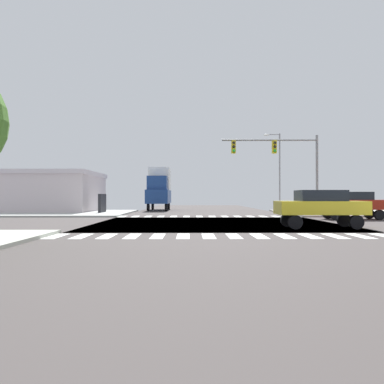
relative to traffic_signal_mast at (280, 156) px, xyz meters
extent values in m
cube|color=#443E3D|center=(-5.61, -7.49, -4.81)|extent=(14.00, 90.00, 0.05)
cube|color=#443E3D|center=(-5.61, -7.49, -4.81)|extent=(90.00, 12.00, 0.05)
cube|color=#B2ADA3|center=(7.39, 4.51, -4.72)|extent=(12.00, 12.00, 0.14)
cube|color=#ADB0AA|center=(-18.61, 4.51, -4.72)|extent=(12.00, 12.00, 0.14)
cube|color=white|center=(-12.36, -14.79, -4.79)|extent=(0.50, 2.00, 0.01)
cube|color=white|center=(-11.36, -14.79, -4.79)|extent=(0.50, 2.00, 0.01)
cube|color=white|center=(-10.36, -14.79, -4.79)|extent=(0.50, 2.00, 0.01)
cube|color=white|center=(-9.36, -14.79, -4.79)|extent=(0.50, 2.00, 0.01)
cube|color=white|center=(-8.36, -14.79, -4.79)|extent=(0.50, 2.00, 0.01)
cube|color=white|center=(-7.36, -14.79, -4.79)|extent=(0.50, 2.00, 0.01)
cube|color=white|center=(-6.36, -14.79, -4.79)|extent=(0.50, 2.00, 0.01)
cube|color=white|center=(-5.36, -14.79, -4.79)|extent=(0.50, 2.00, 0.01)
cube|color=white|center=(-4.36, -14.79, -4.79)|extent=(0.50, 2.00, 0.01)
cube|color=white|center=(-3.36, -14.79, -4.79)|extent=(0.50, 2.00, 0.01)
cube|color=white|center=(-2.36, -14.79, -4.79)|extent=(0.50, 2.00, 0.01)
cube|color=white|center=(-1.36, -14.79, -4.79)|extent=(0.50, 2.00, 0.01)
cube|color=white|center=(-0.36, -14.79, -4.79)|extent=(0.50, 2.00, 0.01)
cube|color=white|center=(-12.36, -0.19, -4.79)|extent=(0.50, 2.00, 0.01)
cube|color=white|center=(-11.36, -0.19, -4.79)|extent=(0.50, 2.00, 0.01)
cube|color=white|center=(-10.36, -0.19, -4.79)|extent=(0.50, 2.00, 0.01)
cube|color=white|center=(-9.36, -0.19, -4.79)|extent=(0.50, 2.00, 0.01)
cube|color=white|center=(-8.36, -0.19, -4.79)|extent=(0.50, 2.00, 0.01)
cube|color=white|center=(-7.36, -0.19, -4.79)|extent=(0.50, 2.00, 0.01)
cube|color=white|center=(-6.36, -0.19, -4.79)|extent=(0.50, 2.00, 0.01)
cube|color=white|center=(-5.36, -0.19, -4.79)|extent=(0.50, 2.00, 0.01)
cube|color=white|center=(-4.36, -0.19, -4.79)|extent=(0.50, 2.00, 0.01)
cube|color=white|center=(-3.36, -0.19, -4.79)|extent=(0.50, 2.00, 0.01)
cube|color=white|center=(-2.36, -0.19, -4.79)|extent=(0.50, 2.00, 0.01)
cube|color=white|center=(-1.36, -0.19, -4.79)|extent=(0.50, 2.00, 0.01)
cube|color=white|center=(-0.36, -0.19, -4.79)|extent=(0.50, 2.00, 0.01)
cube|color=white|center=(0.64, -0.19, -4.79)|extent=(0.50, 2.00, 0.01)
cylinder|color=gray|center=(2.97, 0.02, -1.57)|extent=(0.20, 0.20, 6.43)
cylinder|color=gray|center=(-0.79, 0.02, 1.24)|extent=(7.52, 0.14, 0.14)
cube|color=yellow|center=(-0.41, 0.02, 0.69)|extent=(0.32, 0.40, 1.00)
sphere|color=black|center=(-0.41, -0.22, 1.00)|extent=(0.22, 0.22, 0.22)
sphere|color=black|center=(-0.41, -0.22, 0.69)|extent=(0.22, 0.22, 0.22)
sphere|color=green|center=(-0.41, -0.22, 0.38)|extent=(0.22, 0.22, 0.22)
cube|color=yellow|center=(-3.65, 0.02, 0.69)|extent=(0.32, 0.40, 1.00)
sphere|color=black|center=(-3.65, -0.22, 1.00)|extent=(0.22, 0.22, 0.22)
sphere|color=black|center=(-3.65, -0.22, 0.69)|extent=(0.22, 0.22, 0.22)
sphere|color=green|center=(-3.65, -0.22, 0.38)|extent=(0.22, 0.22, 0.22)
cylinder|color=gray|center=(2.47, 10.24, -0.65)|extent=(0.16, 0.16, 8.27)
cylinder|color=gray|center=(1.77, 10.24, 3.38)|extent=(1.40, 0.10, 0.10)
ellipsoid|color=silver|center=(1.07, 10.24, 3.33)|extent=(0.60, 0.32, 0.20)
cube|color=silver|center=(-21.81, 7.81, -3.00)|extent=(10.61, 9.06, 3.59)
cube|color=silver|center=(-21.81, 7.81, -1.00)|extent=(10.91, 9.36, 0.40)
cube|color=black|center=(-15.00, 4.28, -3.89)|extent=(0.24, 2.20, 1.80)
cylinder|color=black|center=(-2.07, -11.71, -4.45)|extent=(0.68, 0.26, 0.68)
cylinder|color=black|center=(-2.07, -10.27, -4.45)|extent=(0.68, 0.26, 0.68)
cylinder|color=black|center=(0.86, -11.71, -4.45)|extent=(0.68, 0.26, 0.68)
cylinder|color=black|center=(0.86, -10.27, -4.45)|extent=(0.68, 0.26, 0.68)
cube|color=yellow|center=(-0.61, -10.99, -3.78)|extent=(4.30, 1.80, 0.66)
cube|color=black|center=(-0.61, -10.99, -3.18)|extent=(2.24, 1.55, 0.54)
cylinder|color=black|center=(5.52, -3.27, -4.45)|extent=(0.68, 0.26, 0.68)
cylinder|color=black|center=(5.52, -4.71, -4.45)|extent=(0.68, 0.26, 0.68)
cylinder|color=black|center=(2.59, -3.27, -4.45)|extent=(0.68, 0.26, 0.68)
cylinder|color=black|center=(2.59, -4.71, -4.45)|extent=(0.68, 0.26, 0.68)
cube|color=maroon|center=(4.05, -3.99, -3.78)|extent=(4.30, 1.80, 0.66)
cube|color=black|center=(4.05, -3.99, -3.18)|extent=(2.24, 1.55, 0.54)
cylinder|color=black|center=(-9.65, 10.67, -4.39)|extent=(0.26, 0.80, 0.80)
cylinder|color=black|center=(-11.57, 10.67, -4.39)|extent=(0.26, 0.80, 0.80)
cylinder|color=black|center=(-9.65, 15.57, -4.39)|extent=(0.26, 0.80, 0.80)
cylinder|color=black|center=(-11.57, 15.57, -4.39)|extent=(0.26, 0.80, 0.80)
cube|color=navy|center=(-10.61, 13.12, -3.25)|extent=(2.40, 7.20, 1.49)
cube|color=white|center=(-10.61, 14.20, -1.22)|extent=(2.30, 4.18, 2.56)
cube|color=navy|center=(-10.61, 10.96, -1.76)|extent=(2.11, 2.02, 1.49)
camera|label=1|loc=(-7.09, -29.62, -3.22)|focal=35.16mm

